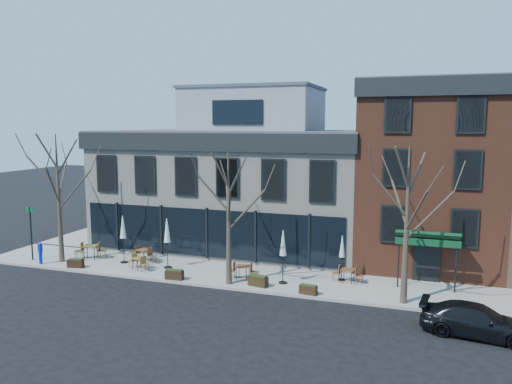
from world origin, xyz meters
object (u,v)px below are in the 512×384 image
(parked_sedan, at_px, (477,321))
(call_box, at_px, (40,252))
(umbrella_0, at_px, (123,230))
(cafe_set_0, at_px, (91,250))

(parked_sedan, height_order, call_box, call_box)
(call_box, height_order, umbrella_0, umbrella_0)
(parked_sedan, relative_size, umbrella_0, 1.52)
(parked_sedan, relative_size, cafe_set_0, 2.21)
(cafe_set_0, relative_size, umbrella_0, 0.68)
(parked_sedan, bearing_deg, umbrella_0, 84.69)
(umbrella_0, bearing_deg, cafe_set_0, 177.06)
(call_box, xyz_separation_m, umbrella_0, (4.65, 1.90, 1.36))
(parked_sedan, bearing_deg, cafe_set_0, 85.74)
(cafe_set_0, xyz_separation_m, umbrella_0, (2.54, -0.13, 1.55))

